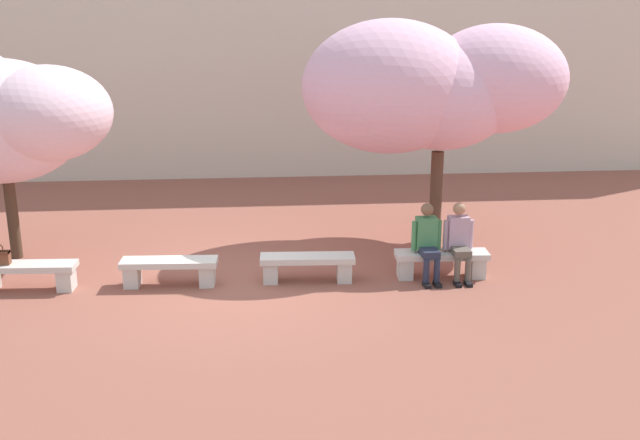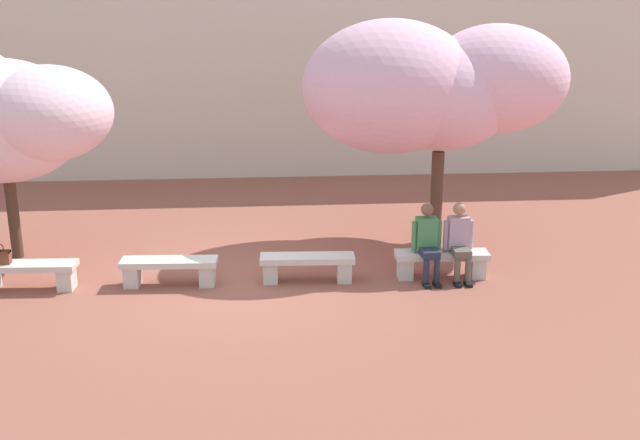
% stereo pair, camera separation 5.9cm
% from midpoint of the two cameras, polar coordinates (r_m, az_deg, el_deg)
% --- Properties ---
extents(ground_plane, '(100.00, 100.00, 0.00)m').
position_cam_midpoint_polar(ground_plane, '(12.51, -6.29, -4.81)').
color(ground_plane, '#8E5142').
extents(building_facade, '(28.00, 4.00, 7.56)m').
position_cam_midpoint_polar(building_facade, '(21.34, -6.09, 14.41)').
color(building_facade, beige).
rests_on(building_facade, ground).
extents(stone_bench_west_end, '(1.58, 0.49, 0.45)m').
position_cam_midpoint_polar(stone_bench_west_end, '(12.96, -21.53, -3.75)').
color(stone_bench_west_end, beige).
rests_on(stone_bench_west_end, ground).
extents(stone_bench_near_west, '(1.58, 0.49, 0.45)m').
position_cam_midpoint_polar(stone_bench_near_west, '(12.49, -11.53, -3.64)').
color(stone_bench_near_west, beige).
rests_on(stone_bench_near_west, ground).
extents(stone_bench_center, '(1.58, 0.49, 0.45)m').
position_cam_midpoint_polar(stone_bench_center, '(12.43, -1.10, -3.40)').
color(stone_bench_center, beige).
rests_on(stone_bench_center, ground).
extents(stone_bench_near_east, '(1.58, 0.49, 0.45)m').
position_cam_midpoint_polar(stone_bench_near_east, '(12.77, 9.10, -3.06)').
color(stone_bench_near_east, beige).
rests_on(stone_bench_near_east, ground).
extents(person_seated_left, '(0.51, 0.69, 1.29)m').
position_cam_midpoint_polar(person_seated_left, '(12.53, 8.06, -1.45)').
color(person_seated_left, black).
rests_on(person_seated_left, ground).
extents(person_seated_right, '(0.51, 0.68, 1.29)m').
position_cam_midpoint_polar(person_seated_right, '(12.66, 10.43, -1.38)').
color(person_seated_right, black).
rests_on(person_seated_right, ground).
extents(handbag, '(0.30, 0.15, 0.34)m').
position_cam_midpoint_polar(handbag, '(12.99, -23.32, -2.58)').
color(handbag, brown).
rests_on(handbag, stone_bench_west_end).
extents(cherry_tree_main, '(4.86, 2.92, 4.20)m').
position_cam_midpoint_polar(cherry_tree_main, '(14.03, 8.40, 9.99)').
color(cherry_tree_main, '#513828').
rests_on(cherry_tree_main, ground).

